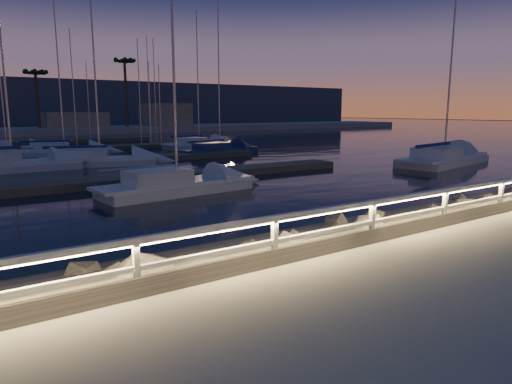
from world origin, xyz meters
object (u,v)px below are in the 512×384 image
(sailboat_c, at_px, (97,159))
(sailboat_f, at_px, (8,164))
(sailboat_g, at_px, (62,151))
(sailboat_k, at_px, (4,148))
(guard_rail, at_px, (422,203))
(sailboat_h, at_px, (218,150))
(sailboat_d, at_px, (443,158))
(sailboat_b, at_px, (173,184))
(sailboat_l, at_px, (197,144))

(sailboat_c, height_order, sailboat_f, sailboat_f)
(sailboat_g, height_order, sailboat_k, sailboat_g)
(guard_rail, distance_m, sailboat_h, 29.23)
(sailboat_d, bearing_deg, sailboat_h, 109.96)
(sailboat_b, relative_size, sailboat_d, 0.78)
(guard_rail, relative_size, sailboat_l, 3.23)
(sailboat_f, bearing_deg, sailboat_k, 84.55)
(sailboat_d, relative_size, sailboat_k, 1.39)
(sailboat_c, bearing_deg, sailboat_b, -72.67)
(sailboat_f, height_order, sailboat_l, sailboat_f)
(guard_rail, relative_size, sailboat_b, 3.36)
(sailboat_b, height_order, sailboat_l, sailboat_l)
(sailboat_b, distance_m, sailboat_k, 28.50)
(guard_rail, xyz_separation_m, sailboat_l, (11.00, 35.11, -0.97))
(guard_rail, xyz_separation_m, sailboat_b, (-1.96, 11.98, -0.94))
(sailboat_d, xyz_separation_m, sailboat_k, (-24.95, 28.22, -0.07))
(sailboat_b, bearing_deg, sailboat_f, 106.78)
(sailboat_b, distance_m, sailboat_l, 26.51)
(sailboat_l, bearing_deg, sailboat_b, -130.71)
(sailboat_g, bearing_deg, sailboat_h, -19.64)
(sailboat_d, xyz_separation_m, sailboat_h, (-9.52, 15.75, -0.06))
(sailboat_c, bearing_deg, sailboat_g, 110.81)
(sailboat_c, xyz_separation_m, sailboat_d, (20.66, -13.30, 0.04))
(sailboat_c, height_order, sailboat_k, sailboat_c)
(sailboat_g, bearing_deg, sailboat_d, -36.64)
(sailboat_b, distance_m, sailboat_g, 22.34)
(sailboat_l, bearing_deg, sailboat_f, -162.89)
(guard_rail, distance_m, sailboat_d, 22.29)
(sailboat_b, distance_m, sailboat_f, 14.20)
(sailboat_h, height_order, sailboat_l, sailboat_l)
(sailboat_b, distance_m, sailboat_c, 13.26)
(sailboat_h, xyz_separation_m, sailboat_k, (-15.43, 12.47, -0.01))
(sailboat_f, height_order, sailboat_g, sailboat_f)
(guard_rail, relative_size, sailboat_g, 3.43)
(sailboat_g, height_order, sailboat_l, sailboat_l)
(sailboat_g, distance_m, sailboat_k, 6.98)
(sailboat_f, distance_m, sailboat_k, 15.12)
(guard_rail, height_order, sailboat_b, sailboat_b)
(sailboat_l, bearing_deg, sailboat_d, -82.86)
(sailboat_l, bearing_deg, sailboat_c, -153.99)
(guard_rail, height_order, sailboat_l, sailboat_l)
(sailboat_c, relative_size, sailboat_g, 1.07)
(sailboat_d, bearing_deg, sailboat_l, 97.42)
(guard_rail, bearing_deg, sailboat_g, 93.94)
(sailboat_c, height_order, sailboat_d, sailboat_d)
(sailboat_f, bearing_deg, sailboat_h, 8.11)
(sailboat_b, bearing_deg, sailboat_d, -5.81)
(guard_rail, bearing_deg, sailboat_f, 106.40)
(sailboat_h, bearing_deg, sailboat_f, 174.48)
(sailboat_c, distance_m, sailboat_d, 24.57)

